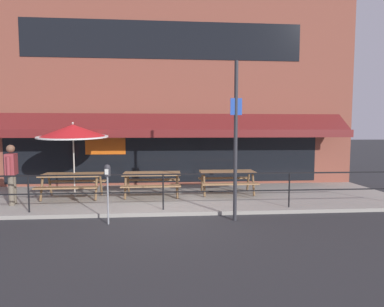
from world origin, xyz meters
The scene contains 11 objects.
ground_plane centered at (0.00, 0.00, 0.00)m, with size 120.00×120.00×0.00m, color #2D2D30.
patio_deck centered at (0.00, 2.00, 0.05)m, with size 15.00×4.00×0.10m, color #9E998E.
restaurant_building centered at (0.00, 4.23, 3.96)m, with size 15.00×1.60×7.98m.
patio_railing centered at (0.00, 0.30, 0.80)m, with size 13.84×0.04×0.97m.
picnic_table_left centered at (-2.85, 1.88, 0.71)m, with size 1.80×1.42×0.76m.
picnic_table_centre centered at (-0.39, 1.94, 0.71)m, with size 1.80×1.42×0.76m.
picnic_table_right centered at (2.08, 2.13, 0.71)m, with size 1.80×1.42×0.76m.
patio_umbrella_left centered at (-2.85, 2.09, 2.18)m, with size 2.14×2.14×2.38m.
pedestrian_walking centered at (-4.29, 1.17, 1.06)m, with size 0.31×0.61×1.71m.
parking_meter_near centered at (-1.28, -0.53, 1.15)m, with size 0.15×0.16×1.42m.
street_sign_pole centered at (1.77, -0.45, 1.99)m, with size 0.28×0.09×3.86m.
Camera 1 is at (0.18, -7.58, 2.22)m, focal length 28.00 mm.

